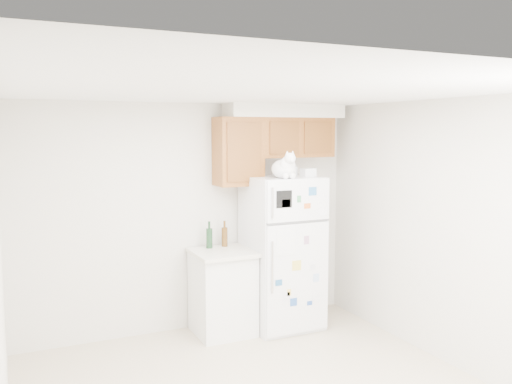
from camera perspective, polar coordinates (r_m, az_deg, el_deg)
room_shell at (r=4.40m, az=1.68°, el=-0.41°), size 3.84×4.04×2.52m
refrigerator at (r=6.10m, az=2.77°, el=-6.33°), size 0.76×0.78×1.70m
base_counter at (r=5.99m, az=-3.53°, el=-10.43°), size 0.64×0.64×0.92m
cat at (r=5.73m, az=3.08°, el=2.57°), size 0.29×0.43×0.30m
storage_box_back at (r=6.12m, az=3.41°, el=2.22°), size 0.20×0.16×0.10m
storage_box_front at (r=6.00m, az=5.50°, el=2.07°), size 0.16×0.12×0.09m
bottle_green at (r=5.97m, az=-4.94°, el=-4.50°), size 0.07×0.07×0.30m
bottle_amber at (r=6.05m, az=-3.33°, el=-4.39°), size 0.07×0.07×0.29m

